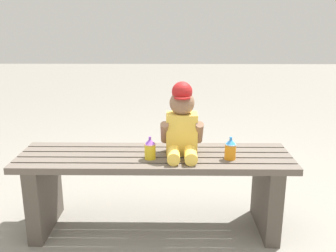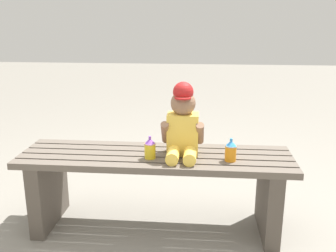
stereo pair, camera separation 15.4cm
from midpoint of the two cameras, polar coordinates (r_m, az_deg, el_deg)
The scene contains 5 objects.
ground_plane at distance 2.34m, azimuth 0.17°, elevation -14.74°, with size 16.00×16.00×0.00m, color gray.
park_bench at distance 2.20m, azimuth 0.18°, elevation -7.95°, with size 1.51×0.42×0.45m.
child_figure at distance 2.09m, azimuth 4.31°, elevation 0.29°, with size 0.23×0.27×0.40m.
sippy_cup_left at distance 2.06m, azimuth -0.56°, elevation -3.31°, with size 0.06×0.06×0.12m.
sippy_cup_right at distance 2.07m, azimuth 11.41°, elevation -3.60°, with size 0.06×0.06×0.12m.
Camera 2 is at (0.25, -2.00, 1.19)m, focal length 41.09 mm.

